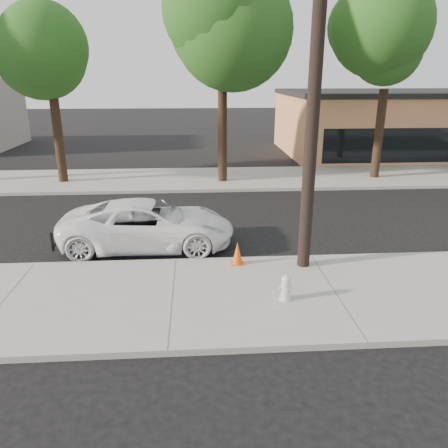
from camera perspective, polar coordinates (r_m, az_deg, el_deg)
The scene contains 12 objects.
ground at distance 14.76m, azimuth -6.00°, elevation -1.93°, with size 120.00×120.00×0.00m, color black.
near_sidewalk at distance 10.81m, azimuth -6.74°, elevation -9.70°, with size 90.00×4.40×0.15m, color gray.
far_sidewalk at distance 22.88m, azimuth -5.33°, elevation 5.85°, with size 90.00×5.00×0.15m, color gray.
curb_near at distance 12.79m, azimuth -6.31°, elevation -4.97°, with size 90.00×0.12×0.16m, color #9E9B93.
building_main at distance 33.68m, azimuth 23.88°, elevation 11.89°, with size 18.00×10.00×4.00m, color #BE784F.
utility_pole at distance 11.49m, azimuth 11.66°, elevation 15.90°, with size 1.40×0.34×9.00m.
tree_b at distance 22.78m, azimuth -21.62°, elevation 20.04°, with size 4.34×4.20×8.45m.
tree_c at distance 21.54m, azimuth 0.44°, elevation 23.42°, with size 4.96×4.80×9.55m.
tree_d at distance 23.78m, azimuth 21.30°, elevation 20.50°, with size 4.50×4.35×8.75m.
police_cruiser at distance 13.98m, azimuth -9.86°, elevation -0.06°, with size 2.48×5.39×1.50m, color white.
fire_hydrant at distance 10.55m, azimuth 8.08°, elevation -8.27°, with size 0.31×0.29×0.61m.
traffic_cone at distance 12.30m, azimuth 1.76°, elevation -3.86°, with size 0.36×0.36×0.66m.
Camera 1 is at (0.61, -13.78, 5.24)m, focal length 35.00 mm.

